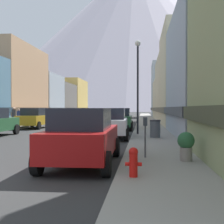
# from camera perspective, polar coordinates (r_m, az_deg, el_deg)

# --- Properties ---
(sidewalk_left) EXTENTS (2.50, 100.00, 0.15)m
(sidewalk_left) POSITION_cam_1_polar(r_m,az_deg,el_deg) (42.13, -10.53, -1.57)
(sidewalk_left) COLOR gray
(sidewalk_left) RESTS_ON ground
(sidewalk_right) EXTENTS (2.50, 100.00, 0.15)m
(sidewalk_right) POSITION_cam_1_polar(r_m,az_deg,el_deg) (40.41, 6.74, -1.66)
(sidewalk_right) COLOR gray
(sidewalk_right) RESTS_ON ground
(storefront_left_2) EXTENTS (7.07, 11.82, 9.27)m
(storefront_left_2) POSITION_cam_1_polar(r_m,az_deg,el_deg) (38.52, -19.62, 4.73)
(storefront_left_2) COLOR tan
(storefront_left_2) RESTS_ON ground
(storefront_left_3) EXTENTS (8.06, 8.32, 7.00)m
(storefront_left_3) POSITION_cam_1_polar(r_m,az_deg,el_deg) (48.31, -14.76, 2.62)
(storefront_left_3) COLOR #99A5B2
(storefront_left_3) RESTS_ON ground
(storefront_left_4) EXTENTS (8.43, 9.42, 6.31)m
(storefront_left_4) POSITION_cam_1_polar(r_m,az_deg,el_deg) (56.87, -11.73, 2.02)
(storefront_left_4) COLOR #66605B
(storefront_left_4) RESTS_ON ground
(storefront_left_5) EXTENTS (7.16, 11.14, 8.03)m
(storefront_left_5) POSITION_cam_1_polar(r_m,az_deg,el_deg) (67.11, -8.41, 2.54)
(storefront_left_5) COLOR #D8B259
(storefront_left_5) RESTS_ON ground
(storefront_right_2) EXTENTS (6.85, 9.66, 9.27)m
(storefront_right_2) POSITION_cam_1_polar(r_m,az_deg,el_deg) (29.61, 15.91, 5.95)
(storefront_right_2) COLOR beige
(storefront_right_2) RESTS_ON ground
(storefront_right_3) EXTENTS (8.68, 11.19, 8.19)m
(storefront_right_3) POSITION_cam_1_polar(r_m,az_deg,el_deg) (40.24, 14.55, 3.83)
(storefront_right_3) COLOR beige
(storefront_right_3) RESTS_ON ground
(storefront_right_4) EXTENTS (6.71, 10.53, 6.35)m
(storefront_right_4) POSITION_cam_1_polar(r_m,az_deg,el_deg) (51.42, 11.55, 2.17)
(storefront_right_4) COLOR beige
(storefront_right_4) RESTS_ON ground
(storefront_right_5) EXTENTS (9.18, 8.94, 10.86)m
(storefront_right_5) POSITION_cam_1_polar(r_m,az_deg,el_deg) (61.72, 11.77, 3.98)
(storefront_right_5) COLOR #99A5B2
(storefront_right_5) RESTS_ON ground
(car_left_2) EXTENTS (2.09, 4.42, 1.78)m
(car_left_2) POSITION_cam_1_polar(r_m,az_deg,el_deg) (27.10, -14.54, -1.13)
(car_left_2) COLOR #B28419
(car_left_2) RESTS_ON ground
(car_right_0) EXTENTS (2.11, 4.42, 1.78)m
(car_right_0) POSITION_cam_1_polar(r_m,az_deg,el_deg) (9.41, -5.58, -4.63)
(car_right_0) COLOR #9E1111
(car_right_0) RESTS_ON ground
(car_right_1) EXTENTS (2.19, 4.46, 1.78)m
(car_right_1) POSITION_cam_1_polar(r_m,az_deg,el_deg) (17.56, -0.19, -2.12)
(car_right_1) COLOR silver
(car_right_1) RESTS_ON ground
(car_right_2) EXTENTS (2.13, 4.43, 1.78)m
(car_right_2) POSITION_cam_1_polar(r_m,az_deg,el_deg) (24.41, 1.53, -1.31)
(car_right_2) COLOR #265933
(car_right_2) RESTS_ON ground
(car_driving_0) EXTENTS (2.06, 4.40, 1.78)m
(car_driving_0) POSITION_cam_1_polar(r_m,az_deg,el_deg) (40.04, -4.54, -0.50)
(car_driving_0) COLOR #9E1111
(car_driving_0) RESTS_ON ground
(car_driving_1) EXTENTS (2.06, 4.40, 1.78)m
(car_driving_1) POSITION_cam_1_polar(r_m,az_deg,el_deg) (59.92, 2.02, -0.08)
(car_driving_1) COLOR slate
(car_driving_1) RESTS_ON ground
(fire_hydrant_near) EXTENTS (0.40, 0.22, 0.70)m
(fire_hydrant_near) POSITION_cam_1_polar(r_m,az_deg,el_deg) (7.17, 4.13, -9.35)
(fire_hydrant_near) COLOR red
(fire_hydrant_near) RESTS_ON sidewalk_right
(parking_meter_near) EXTENTS (0.14, 0.10, 1.33)m
(parking_meter_near) POSITION_cam_1_polar(r_m,az_deg,el_deg) (9.93, 6.38, -3.69)
(parking_meter_near) COLOR #595960
(parking_meter_near) RESTS_ON sidewalk_right
(trash_bin_right) EXTENTS (0.59, 0.59, 0.98)m
(trash_bin_right) POSITION_cam_1_polar(r_m,az_deg,el_deg) (16.66, 8.26, -3.17)
(trash_bin_right) COLOR #4C5156
(trash_bin_right) RESTS_ON sidewalk_right
(potted_plant_1) EXTENTS (0.53, 0.53, 0.89)m
(potted_plant_1) POSITION_cam_1_polar(r_m,az_deg,el_deg) (9.54, 13.97, -6.04)
(potted_plant_1) COLOR gray
(potted_plant_1) RESTS_ON sidewalk_right
(pedestrian_0) EXTENTS (0.36, 0.36, 1.70)m
(pedestrian_0) POSITION_cam_1_polar(r_m,az_deg,el_deg) (29.07, -18.30, -0.94)
(pedestrian_0) COLOR #333338
(pedestrian_0) RESTS_ON sidewalk_left
(pedestrian_1) EXTENTS (0.36, 0.36, 1.71)m
(pedestrian_1) POSITION_cam_1_polar(r_m,az_deg,el_deg) (29.24, -18.14, -0.92)
(pedestrian_1) COLOR brown
(pedestrian_1) RESTS_ON sidewalk_left
(pedestrian_2) EXTENTS (0.36, 0.36, 1.57)m
(pedestrian_2) POSITION_cam_1_polar(r_m,az_deg,el_deg) (30.09, -17.42, -1.01)
(pedestrian_2) COLOR navy
(pedestrian_2) RESTS_ON sidewalk_left
(streetlamp_right) EXTENTS (0.36, 0.36, 5.86)m
(streetlamp_right) POSITION_cam_1_polar(r_m,az_deg,el_deg) (18.85, 4.95, 7.47)
(streetlamp_right) COLOR black
(streetlamp_right) RESTS_ON sidewalk_right
(mountain_backdrop) EXTENTS (260.62, 260.62, 130.81)m
(mountain_backdrop) POSITION_cam_1_polar(r_m,az_deg,el_deg) (273.01, 4.21, 14.24)
(mountain_backdrop) COLOR silver
(mountain_backdrop) RESTS_ON ground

